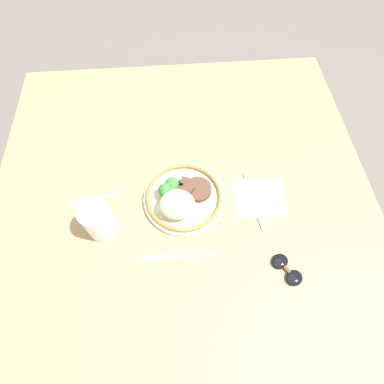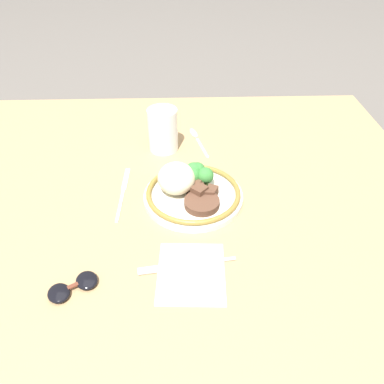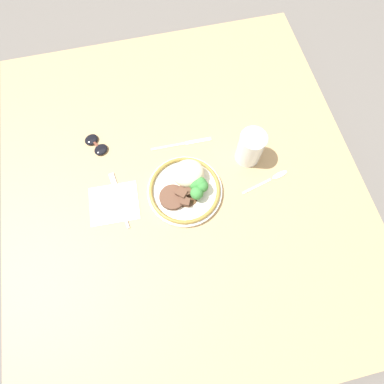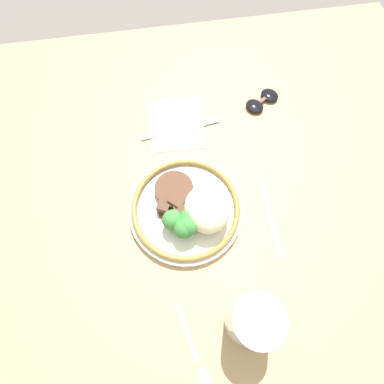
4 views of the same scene
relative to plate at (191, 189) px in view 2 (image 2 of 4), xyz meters
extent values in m
plane|color=#5B5651|center=(-0.01, 0.03, -0.08)|extent=(8.00, 8.00, 0.00)
cube|color=tan|center=(-0.01, 0.03, -0.05)|extent=(1.13, 1.27, 0.05)
cube|color=silver|center=(-0.23, 0.01, -0.03)|extent=(0.16, 0.13, 0.00)
cylinder|color=silver|center=(-0.01, -0.01, -0.02)|extent=(0.23, 0.23, 0.01)
torus|color=olive|center=(-0.01, -0.01, -0.01)|extent=(0.22, 0.22, 0.01)
ellipsoid|color=beige|center=(0.01, 0.03, 0.02)|extent=(0.10, 0.09, 0.07)
cylinder|color=brown|center=(-0.05, -0.02, 0.00)|extent=(0.08, 0.08, 0.02)
cylinder|color=#51331E|center=(-0.01, -0.03, -0.01)|extent=(0.07, 0.07, 0.00)
cube|color=brown|center=(0.01, -0.01, 0.00)|extent=(0.04, 0.04, 0.03)
cube|color=brown|center=(-0.02, -0.02, 0.00)|extent=(0.04, 0.04, 0.03)
cube|color=brown|center=(0.01, -0.01, 0.00)|extent=(0.04, 0.04, 0.03)
cube|color=brown|center=(-0.02, -0.04, 0.00)|extent=(0.03, 0.03, 0.02)
cube|color=brown|center=(-0.01, -0.05, 0.00)|extent=(0.03, 0.03, 0.02)
cube|color=brown|center=(0.00, -0.02, 0.00)|extent=(0.03, 0.03, 0.02)
cylinder|color=#669E51|center=(0.04, -0.02, 0.00)|extent=(0.01, 0.01, 0.02)
sphere|color=#387F38|center=(0.04, -0.02, 0.02)|extent=(0.04, 0.04, 0.04)
cylinder|color=#669E51|center=(0.04, 0.00, 0.00)|extent=(0.01, 0.01, 0.02)
sphere|color=#387F38|center=(0.04, 0.00, 0.02)|extent=(0.03, 0.03, 0.03)
cylinder|color=#669E51|center=(0.04, -0.01, 0.00)|extent=(0.01, 0.01, 0.02)
sphere|color=#387F38|center=(0.04, -0.01, 0.02)|extent=(0.04, 0.04, 0.04)
cylinder|color=#669E51|center=(0.03, -0.01, 0.00)|extent=(0.01, 0.01, 0.01)
sphere|color=#387F38|center=(0.03, -0.01, 0.02)|extent=(0.04, 0.04, 0.04)
cylinder|color=#669E51|center=(0.02, -0.04, 0.00)|extent=(0.01, 0.01, 0.02)
sphere|color=#387F38|center=(0.02, -0.04, 0.02)|extent=(0.04, 0.04, 0.04)
cylinder|color=#F4AD19|center=(0.22, 0.07, 0.02)|extent=(0.07, 0.07, 0.09)
cylinder|color=white|center=(0.22, 0.07, 0.03)|extent=(0.08, 0.08, 0.12)
cube|color=silver|center=(-0.21, -0.02, -0.02)|extent=(0.02, 0.12, 0.00)
cube|color=silver|center=(-0.22, 0.07, -0.02)|extent=(0.03, 0.07, 0.00)
cube|color=silver|center=(-0.02, 0.16, -0.02)|extent=(0.12, 0.01, 0.00)
cube|color=silver|center=(0.08, 0.16, -0.02)|extent=(0.09, 0.01, 0.00)
cube|color=silver|center=(0.22, -0.04, -0.02)|extent=(0.10, 0.03, 0.00)
ellipsoid|color=silver|center=(0.30, -0.02, -0.02)|extent=(0.06, 0.03, 0.01)
ellipsoid|color=black|center=(-0.24, 0.20, -0.02)|extent=(0.06, 0.06, 0.01)
ellipsoid|color=black|center=(-0.27, 0.24, -0.02)|extent=(0.06, 0.06, 0.01)
cube|color=brown|center=(-0.26, 0.22, -0.02)|extent=(0.02, 0.02, 0.00)
camera|label=1|loc=(0.00, 0.40, 0.75)|focal=28.00mm
camera|label=2|loc=(-0.69, 0.02, 0.54)|focal=35.00mm
camera|label=3|loc=(-0.06, -0.34, 0.85)|focal=28.00mm
camera|label=4|loc=(0.21, -0.03, 0.56)|focal=28.00mm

